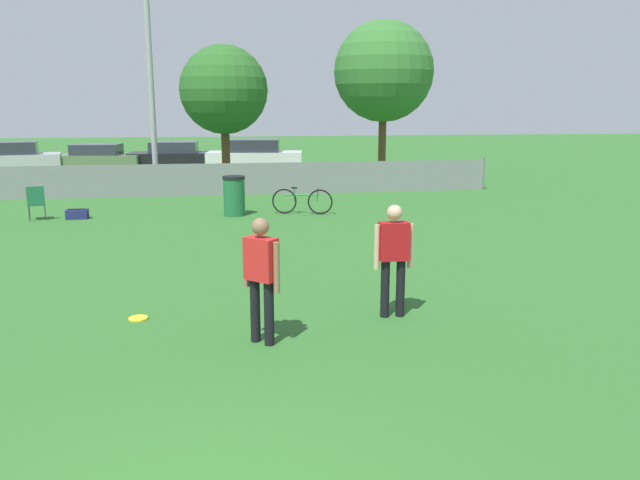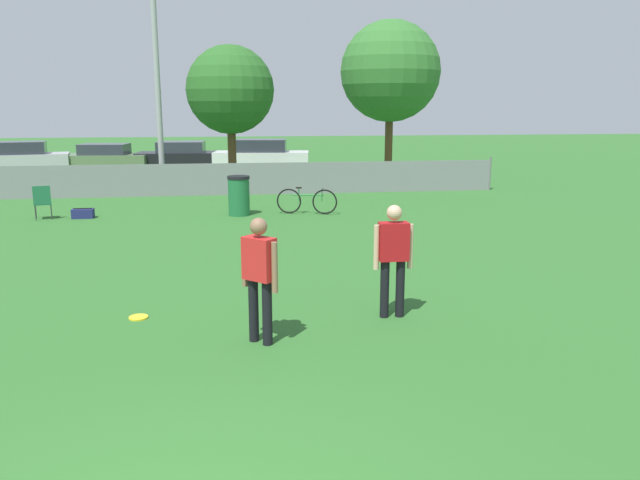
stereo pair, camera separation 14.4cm
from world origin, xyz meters
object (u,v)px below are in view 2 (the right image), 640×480
at_px(player_thrower_red, 260,271).
at_px(frisbee_disc, 139,317).
at_px(parked_car_dark, 182,156).
at_px(tree_far_right, 390,72).
at_px(light_pole, 156,48).
at_px(folding_chair_sideline, 42,201).
at_px(parked_car_white, 262,156).
at_px(tree_near_pole, 230,90).
at_px(player_defender_red, 393,253).
at_px(parked_car_silver, 22,159).
at_px(trash_bin, 239,196).
at_px(bicycle_sideline, 307,201).
at_px(parked_car_olive, 105,158).
at_px(gear_bag_sideline, 83,213).

bearing_deg(player_thrower_red, frisbee_disc, -171.63).
bearing_deg(frisbee_disc, parked_car_dark, 92.45).
height_order(tree_far_right, parked_car_dark, tree_far_right).
bearing_deg(frisbee_disc, light_pole, 94.33).
relative_size(light_pole, folding_chair_sideline, 9.06).
bearing_deg(parked_car_white, folding_chair_sideline, -111.29).
height_order(tree_near_pole, parked_car_dark, tree_near_pole).
relative_size(player_defender_red, parked_car_silver, 0.39).
relative_size(tree_near_pole, player_thrower_red, 3.17).
bearing_deg(trash_bin, bicycle_sideline, -1.48).
distance_m(player_defender_red, parked_car_olive, 22.97).
distance_m(tree_near_pole, parked_car_white, 5.89).
xyz_separation_m(player_thrower_red, parked_car_dark, (-2.64, 22.49, -0.28)).
relative_size(parked_car_silver, parked_car_olive, 1.02).
height_order(parked_car_olive, parked_car_dark, parked_car_dark).
xyz_separation_m(bicycle_sideline, parked_car_silver, (-11.41, 12.18, 0.33)).
relative_size(tree_near_pole, parked_car_dark, 1.25).
xyz_separation_m(folding_chair_sideline, parked_car_olive, (-0.66, 12.39, 0.13)).
bearing_deg(tree_far_right, tree_near_pole, -168.50).
bearing_deg(parked_car_dark, gear_bag_sideline, -94.82).
distance_m(folding_chair_sideline, trash_bin, 5.29).
xyz_separation_m(player_thrower_red, trash_bin, (-0.13, 9.80, -0.41)).
distance_m(player_thrower_red, parked_car_dark, 22.65).
xyz_separation_m(parked_car_olive, parked_car_white, (7.17, -0.74, 0.07)).
bearing_deg(bicycle_sideline, parked_car_olive, 138.95).
bearing_deg(parked_car_dark, parked_car_white, -11.12).
xyz_separation_m(light_pole, folding_chair_sideline, (-2.63, -5.43, -4.45)).
height_order(folding_chair_sideline, parked_car_dark, parked_car_dark).
height_order(bicycle_sideline, parked_car_olive, parked_car_olive).
bearing_deg(tree_near_pole, player_thrower_red, -89.06).
distance_m(parked_car_silver, parked_car_olive, 3.56).
xyz_separation_m(tree_near_pole, parked_car_dark, (-2.36, 5.90, -2.92)).
height_order(tree_near_pole, gear_bag_sideline, tree_near_pole).
bearing_deg(parked_car_dark, frisbee_disc, -84.34).
relative_size(folding_chair_sideline, parked_car_silver, 0.22).
relative_size(tree_far_right, frisbee_disc, 22.97).
relative_size(player_defender_red, parked_car_olive, 0.40).
xyz_separation_m(light_pole, gear_bag_sideline, (-1.61, -5.38, -4.84)).
bearing_deg(bicycle_sideline, tree_far_right, 78.27).
distance_m(bicycle_sideline, gear_bag_sideline, 6.20).
xyz_separation_m(tree_far_right, frisbee_disc, (-7.95, -16.70, -4.38)).
distance_m(tree_near_pole, folding_chair_sideline, 8.99).
height_order(tree_far_right, frisbee_disc, tree_far_right).
bearing_deg(tree_near_pole, folding_chair_sideline, -127.53).
bearing_deg(light_pole, frisbee_disc, -85.67).
height_order(folding_chair_sideline, trash_bin, trash_bin).
height_order(player_defender_red, frisbee_disc, player_defender_red).
xyz_separation_m(tree_far_right, parked_car_dark, (-8.86, 4.58, -3.71)).
relative_size(folding_chair_sideline, gear_bag_sideline, 1.64).
height_order(player_defender_red, trash_bin, player_defender_red).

